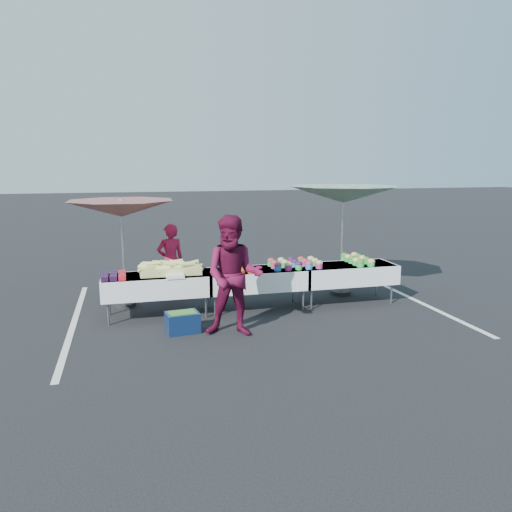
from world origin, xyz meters
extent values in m
plane|color=black|center=(0.00, 0.00, 0.00)|extent=(80.00, 80.00, 0.00)
cube|color=silver|center=(-3.20, 0.00, 0.00)|extent=(0.10, 5.00, 0.00)
cube|color=silver|center=(3.20, 0.00, 0.00)|extent=(0.10, 5.00, 0.00)
cube|color=white|center=(-1.80, 0.00, 0.73)|extent=(1.80, 0.75, 0.04)
cube|color=white|center=(-1.80, 0.00, 0.57)|extent=(1.86, 0.81, 0.36)
cylinder|color=slate|center=(-2.62, -0.29, 0.20)|extent=(0.04, 0.04, 0.39)
cylinder|color=slate|center=(-2.62, 0.29, 0.20)|extent=(0.04, 0.04, 0.39)
cylinder|color=slate|center=(-0.98, -0.29, 0.20)|extent=(0.04, 0.04, 0.39)
cylinder|color=slate|center=(-0.98, 0.29, 0.20)|extent=(0.04, 0.04, 0.39)
cube|color=white|center=(0.00, 0.00, 0.73)|extent=(1.80, 0.75, 0.04)
cube|color=white|center=(0.00, 0.00, 0.57)|extent=(1.86, 0.81, 0.36)
cylinder|color=slate|center=(-0.82, -0.29, 0.20)|extent=(0.04, 0.04, 0.39)
cylinder|color=slate|center=(-0.82, 0.29, 0.20)|extent=(0.04, 0.04, 0.39)
cylinder|color=slate|center=(0.82, -0.29, 0.20)|extent=(0.04, 0.04, 0.39)
cylinder|color=slate|center=(0.82, 0.29, 0.20)|extent=(0.04, 0.04, 0.39)
cube|color=white|center=(1.80, 0.00, 0.73)|extent=(1.80, 0.75, 0.04)
cube|color=white|center=(1.80, 0.00, 0.57)|extent=(1.86, 0.81, 0.36)
cylinder|color=slate|center=(0.98, -0.29, 0.20)|extent=(0.04, 0.04, 0.39)
cylinder|color=slate|center=(0.98, 0.29, 0.20)|extent=(0.04, 0.04, 0.39)
cylinder|color=slate|center=(2.62, -0.29, 0.20)|extent=(0.04, 0.04, 0.39)
cylinder|color=slate|center=(2.62, 0.29, 0.20)|extent=(0.04, 0.04, 0.39)
cube|color=black|center=(-2.65, -0.27, 0.79)|extent=(0.12, 0.12, 0.08)
cube|color=black|center=(-2.65, -0.13, 0.79)|extent=(0.12, 0.12, 0.08)
cube|color=black|center=(-2.65, 0.01, 0.79)|extent=(0.12, 0.12, 0.08)
cube|color=black|center=(-2.65, 0.15, 0.79)|extent=(0.12, 0.12, 0.08)
cube|color=black|center=(-2.51, -0.27, 0.79)|extent=(0.12, 0.12, 0.08)
cube|color=black|center=(-2.51, -0.13, 0.79)|extent=(0.12, 0.12, 0.08)
cube|color=black|center=(-2.51, 0.01, 0.79)|extent=(0.12, 0.12, 0.08)
cube|color=black|center=(-2.51, 0.15, 0.79)|extent=(0.12, 0.12, 0.08)
cube|color=maroon|center=(-2.37, -0.27, 0.79)|extent=(0.12, 0.12, 0.08)
cube|color=maroon|center=(-2.37, -0.13, 0.79)|extent=(0.12, 0.12, 0.08)
cube|color=maroon|center=(-2.37, 0.01, 0.79)|extent=(0.12, 0.12, 0.08)
cube|color=maroon|center=(-2.37, 0.15, 0.79)|extent=(0.12, 0.12, 0.08)
cube|color=#CDDC70|center=(-1.55, 0.05, 0.82)|extent=(1.05, 0.55, 0.14)
cylinder|color=#CDDC70|center=(-1.25, 0.20, 0.85)|extent=(0.27, 0.09, 0.10)
cylinder|color=#CDDC70|center=(-1.93, 0.10, 0.92)|extent=(0.27, 0.14, 0.07)
cylinder|color=#CDDC70|center=(-1.44, -0.06, 0.97)|extent=(0.27, 0.14, 0.09)
cylinder|color=#CDDC70|center=(-1.97, 0.08, 0.87)|extent=(0.27, 0.15, 0.10)
cylinder|color=#CDDC70|center=(-1.73, -0.01, 0.91)|extent=(0.27, 0.15, 0.08)
cylinder|color=#CDDC70|center=(-1.59, 0.09, 0.94)|extent=(0.27, 0.10, 0.10)
cylinder|color=#CDDC70|center=(-1.59, -0.03, 0.94)|extent=(0.27, 0.07, 0.08)
cylinder|color=#CDDC70|center=(-1.68, -0.13, 0.90)|extent=(0.27, 0.14, 0.09)
cylinder|color=#CDDC70|center=(-1.71, 0.25, 0.92)|extent=(0.27, 0.12, 0.08)
cylinder|color=#CDDC70|center=(-1.09, 0.14, 0.87)|extent=(0.27, 0.16, 0.08)
cylinder|color=#CDDC70|center=(-1.86, 0.01, 0.92)|extent=(0.27, 0.11, 0.07)
cylinder|color=#CDDC70|center=(-1.64, -0.18, 0.85)|extent=(0.27, 0.10, 0.07)
cylinder|color=#CDDC70|center=(-1.44, 0.19, 0.93)|extent=(0.27, 0.12, 0.08)
cylinder|color=#CDDC70|center=(-1.98, -0.17, 0.90)|extent=(0.27, 0.15, 0.08)
cylinder|color=#CDDC70|center=(-1.89, 0.09, 0.94)|extent=(0.27, 0.10, 0.08)
cylinder|color=#CDDC70|center=(-1.34, 0.00, 0.90)|extent=(0.27, 0.16, 0.10)
cylinder|color=#CDDC70|center=(-1.83, -0.02, 0.97)|extent=(0.27, 0.12, 0.09)
cylinder|color=#CDDC70|center=(-1.28, -0.18, 0.95)|extent=(0.27, 0.09, 0.07)
cylinder|color=#CDDC70|center=(-1.22, -0.15, 0.88)|extent=(0.27, 0.10, 0.09)
cylinder|color=#CDDC70|center=(-1.30, -0.09, 0.87)|extent=(0.27, 0.12, 0.09)
cylinder|color=#CDDC70|center=(-1.45, 0.28, 0.86)|extent=(0.27, 0.10, 0.08)
cylinder|color=#CDDC70|center=(-1.17, 0.03, 0.93)|extent=(0.27, 0.14, 0.10)
cylinder|color=#CDDC70|center=(-1.24, 0.25, 0.86)|extent=(0.27, 0.12, 0.07)
cylinder|color=#CDDC70|center=(-1.30, 0.23, 0.86)|extent=(0.27, 0.07, 0.10)
cylinder|color=#CDDC70|center=(-1.13, -0.19, 0.86)|extent=(0.27, 0.09, 0.10)
cube|color=white|center=(-1.50, -0.30, 0.78)|extent=(0.30, 0.25, 0.05)
cylinder|color=#F6461B|center=(-0.55, -0.28, 0.78)|extent=(0.15, 0.15, 0.05)
ellipsoid|color=orange|center=(-0.55, -0.28, 0.81)|extent=(0.15, 0.15, 0.08)
cylinder|color=#F6461B|center=(-0.55, -0.10, 0.78)|extent=(0.15, 0.15, 0.05)
ellipsoid|color=orange|center=(-0.55, -0.10, 0.81)|extent=(0.15, 0.15, 0.08)
cylinder|color=#F6461B|center=(-0.55, 0.08, 0.78)|extent=(0.15, 0.15, 0.05)
ellipsoid|color=orange|center=(-0.55, 0.08, 0.81)|extent=(0.15, 0.15, 0.08)
cylinder|color=#F6461B|center=(-0.55, 0.26, 0.78)|extent=(0.15, 0.15, 0.05)
ellipsoid|color=orange|center=(-0.55, 0.26, 0.81)|extent=(0.15, 0.15, 0.08)
cylinder|color=#F6461B|center=(-0.35, -0.28, 0.78)|extent=(0.15, 0.15, 0.05)
ellipsoid|color=orange|center=(-0.35, -0.28, 0.81)|extent=(0.15, 0.15, 0.08)
cylinder|color=#F6461B|center=(-0.35, -0.10, 0.78)|extent=(0.15, 0.15, 0.05)
ellipsoid|color=orange|center=(-0.35, -0.10, 0.81)|extent=(0.15, 0.15, 0.08)
cylinder|color=#F6461B|center=(-0.35, 0.08, 0.78)|extent=(0.15, 0.15, 0.05)
ellipsoid|color=orange|center=(-0.35, 0.08, 0.81)|extent=(0.15, 0.15, 0.08)
cylinder|color=#F6461B|center=(-0.35, 0.26, 0.78)|extent=(0.15, 0.15, 0.05)
ellipsoid|color=orange|center=(-0.35, 0.26, 0.81)|extent=(0.15, 0.15, 0.08)
cylinder|color=#F6461B|center=(-0.15, -0.28, 0.78)|extent=(0.15, 0.15, 0.05)
ellipsoid|color=orange|center=(-0.15, -0.28, 0.81)|extent=(0.15, 0.15, 0.08)
cylinder|color=#F6461B|center=(-0.15, -0.10, 0.78)|extent=(0.15, 0.15, 0.05)
ellipsoid|color=orange|center=(-0.15, -0.10, 0.81)|extent=(0.15, 0.15, 0.08)
cylinder|color=#F6461B|center=(-0.15, 0.08, 0.78)|extent=(0.15, 0.15, 0.05)
ellipsoid|color=orange|center=(-0.15, 0.08, 0.81)|extent=(0.15, 0.15, 0.08)
cylinder|color=#F6461B|center=(-0.15, 0.26, 0.78)|extent=(0.15, 0.15, 0.05)
ellipsoid|color=orange|center=(-0.15, 0.26, 0.81)|extent=(0.15, 0.15, 0.08)
cylinder|color=blue|center=(0.35, -0.22, 0.80)|extent=(0.13, 0.13, 0.10)
ellipsoid|color=#953720|center=(0.35, -0.22, 0.86)|extent=(0.14, 0.14, 0.10)
cylinder|color=#BB287E|center=(0.35, 0.00, 0.80)|extent=(0.13, 0.13, 0.10)
ellipsoid|color=#953720|center=(0.35, 0.00, 0.86)|extent=(0.14, 0.14, 0.10)
cylinder|color=green|center=(0.35, 0.22, 0.80)|extent=(0.13, 0.13, 0.10)
ellipsoid|color=#953720|center=(0.35, 0.22, 0.86)|extent=(0.14, 0.14, 0.10)
cylinder|color=#BB287E|center=(0.55, -0.22, 0.80)|extent=(0.13, 0.13, 0.10)
ellipsoid|color=#9C8D4B|center=(0.55, -0.22, 0.86)|extent=(0.14, 0.14, 0.10)
cylinder|color=green|center=(0.55, 0.00, 0.80)|extent=(0.13, 0.13, 0.10)
ellipsoid|color=#9C8D4B|center=(0.55, 0.00, 0.86)|extent=(0.14, 0.14, 0.10)
cylinder|color=blue|center=(0.55, 0.22, 0.80)|extent=(0.13, 0.13, 0.10)
ellipsoid|color=#9C8D4B|center=(0.55, 0.22, 0.86)|extent=(0.14, 0.14, 0.10)
cylinder|color=green|center=(0.75, -0.22, 0.80)|extent=(0.13, 0.13, 0.10)
ellipsoid|color=black|center=(0.75, -0.22, 0.86)|extent=(0.14, 0.14, 0.10)
cylinder|color=blue|center=(0.75, 0.00, 0.80)|extent=(0.13, 0.13, 0.10)
ellipsoid|color=black|center=(0.75, 0.00, 0.86)|extent=(0.14, 0.14, 0.10)
cylinder|color=#BB287E|center=(0.75, 0.22, 0.80)|extent=(0.13, 0.13, 0.10)
ellipsoid|color=black|center=(0.75, 0.22, 0.86)|extent=(0.14, 0.14, 0.10)
cylinder|color=blue|center=(0.95, -0.22, 0.80)|extent=(0.13, 0.13, 0.10)
ellipsoid|color=#953720|center=(0.95, -0.22, 0.86)|extent=(0.14, 0.14, 0.10)
cylinder|color=#BB287E|center=(0.95, 0.00, 0.80)|extent=(0.13, 0.13, 0.10)
ellipsoid|color=#953720|center=(0.95, 0.00, 0.86)|extent=(0.14, 0.14, 0.10)
cylinder|color=green|center=(0.95, 0.22, 0.80)|extent=(0.13, 0.13, 0.10)
ellipsoid|color=#953720|center=(0.95, 0.22, 0.86)|extent=(0.14, 0.14, 0.10)
cylinder|color=#BB287E|center=(1.15, -0.22, 0.80)|extent=(0.13, 0.13, 0.10)
ellipsoid|color=#9C8D4B|center=(1.15, -0.22, 0.86)|extent=(0.14, 0.14, 0.10)
cylinder|color=green|center=(1.15, 0.00, 0.80)|extent=(0.13, 0.13, 0.10)
ellipsoid|color=#9C8D4B|center=(1.15, 0.00, 0.86)|extent=(0.14, 0.14, 0.10)
cylinder|color=blue|center=(1.15, 0.22, 0.80)|extent=(0.13, 0.13, 0.10)
ellipsoid|color=#9C8D4B|center=(1.15, 0.22, 0.86)|extent=(0.14, 0.14, 0.10)
cylinder|color=green|center=(1.95, -0.28, 0.79)|extent=(0.14, 0.14, 0.08)
ellipsoid|color=#226D1D|center=(1.95, -0.28, 0.84)|extent=(0.14, 0.14, 0.11)
cylinder|color=green|center=(1.95, -0.10, 0.79)|extent=(0.14, 0.14, 0.08)
ellipsoid|color=tan|center=(1.95, -0.10, 0.84)|extent=(0.14, 0.14, 0.11)
cylinder|color=green|center=(1.95, 0.08, 0.79)|extent=(0.14, 0.14, 0.08)
ellipsoid|color=#226D1D|center=(1.95, 0.08, 0.84)|extent=(0.14, 0.14, 0.11)
cylinder|color=green|center=(1.95, 0.26, 0.79)|extent=(0.14, 0.14, 0.08)
ellipsoid|color=tan|center=(1.95, 0.26, 0.84)|extent=(0.14, 0.14, 0.11)
cylinder|color=green|center=(1.95, 0.44, 0.79)|extent=(0.14, 0.14, 0.08)
ellipsoid|color=#226D1D|center=(1.95, 0.44, 0.84)|extent=(0.14, 0.14, 0.11)
cylinder|color=green|center=(2.17, -0.28, 0.79)|extent=(0.14, 0.14, 0.08)
ellipsoid|color=tan|center=(2.17, -0.28, 0.84)|extent=(0.14, 0.14, 0.11)
cylinder|color=green|center=(2.17, -0.10, 0.79)|extent=(0.14, 0.14, 0.08)
ellipsoid|color=#226D1D|center=(2.17, -0.10, 0.84)|extent=(0.14, 0.14, 0.11)
cylinder|color=green|center=(2.17, 0.08, 0.79)|extent=(0.14, 0.14, 0.08)
ellipsoid|color=tan|center=(2.17, 0.08, 0.84)|extent=(0.14, 0.14, 0.11)
cylinder|color=green|center=(2.17, 0.26, 0.79)|extent=(0.14, 0.14, 0.08)
ellipsoid|color=#226D1D|center=(2.17, 0.26, 0.84)|extent=(0.14, 0.14, 0.11)
cylinder|color=green|center=(2.17, 0.44, 0.79)|extent=(0.14, 0.14, 0.08)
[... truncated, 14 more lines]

